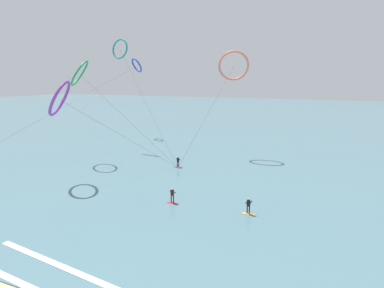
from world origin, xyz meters
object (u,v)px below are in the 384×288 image
surfer_magenta (178,163)px  surfer_amber (248,207)px  surfer_crimson (172,196)px  kite_cobalt (136,65)px  kite_emerald (80,73)px  kite_teal (120,49)px  kite_coral (234,66)px  kite_violet (60,98)px

surfer_magenta → surfer_amber: size_ratio=1.00×
surfer_amber → surfer_crimson: same height
surfer_magenta → surfer_amber: (13.55, -12.51, 0.00)m
kite_cobalt → surfer_magenta: bearing=166.2°
kite_emerald → surfer_amber: bearing=39.9°
surfer_crimson → kite_teal: 34.84m
kite_emerald → kite_cobalt: bearing=159.8°
kite_coral → surfer_magenta: bearing=45.7°
kite_teal → kite_coral: bearing=15.2°
surfer_magenta → kite_teal: (-15.60, 8.63, 17.72)m
surfer_crimson → kite_violet: kite_violet is taller
kite_violet → kite_coral: bearing=116.1°
surfer_crimson → kite_cobalt: size_ratio=0.03×
surfer_magenta → kite_violet: (-10.79, -11.46, 10.04)m
surfer_amber → kite_coral: kite_coral is taller
kite_violet → kite_emerald: bearing=-179.7°
kite_cobalt → kite_coral: 27.29m
kite_coral → kite_violet: (-16.05, -22.37, -4.48)m
surfer_amber → kite_emerald: 34.17m
surfer_magenta → kite_emerald: bearing=-67.7°
kite_teal → kite_violet: kite_teal is taller
kite_cobalt → kite_coral: (25.34, -10.09, -0.79)m
surfer_amber → kite_teal: bearing=-6.3°
surfer_amber → kite_violet: (-24.34, 1.04, 10.04)m
surfer_magenta → surfer_crimson: same height
kite_coral → kite_violet: 27.89m
kite_coral → surfer_amber: bearing=90.9°
kite_teal → kite_cobalt: bearing=118.9°
kite_cobalt → surfer_amber: bearing=167.6°
surfer_amber → kite_emerald: (-29.61, 10.73, 13.26)m
surfer_crimson → kite_emerald: bearing=158.2°
kite_teal → kite_violet: bearing=-67.5°
surfer_magenta → surfer_amber: bearing=63.3°
surfer_crimson → surfer_amber: bearing=7.9°
surfer_amber → kite_emerald: size_ratio=0.09×
surfer_crimson → kite_violet: 19.06m
surfer_amber → surfer_crimson: (-8.20, -0.34, 0.00)m
kite_cobalt → kite_emerald: size_ratio=2.63×
kite_cobalt → kite_emerald: kite_cobalt is taller
surfer_amber → kite_teal: kite_teal is taller
surfer_magenta → kite_emerald: (-16.06, -1.78, 13.26)m
kite_emerald → kite_coral: bearing=90.6°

